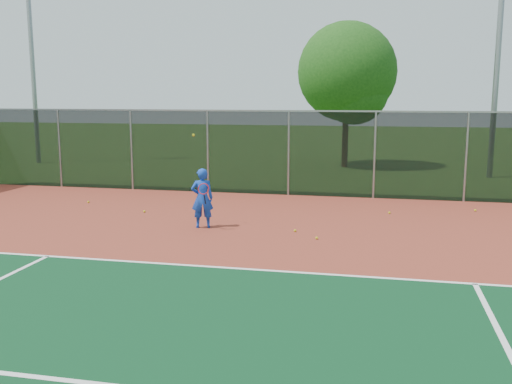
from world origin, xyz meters
TOP-DOWN VIEW (x-y plane):
  - ground at (0.00, 0.00)m, footprint 120.00×120.00m
  - court_apron at (0.00, 2.00)m, footprint 30.00×20.00m
  - fence_back at (0.00, 12.00)m, footprint 30.00×0.06m
  - tennis_player at (-4.47, 6.44)m, footprint 0.68×0.69m
  - practice_ball_1 at (-6.82, 7.98)m, footprint 0.07×0.07m
  - practice_ball_2 at (-9.27, 9.06)m, footprint 0.07×0.07m
  - practice_ball_3 at (3.12, 10.29)m, footprint 0.07×0.07m
  - practice_ball_4 at (-1.31, 5.80)m, footprint 0.07×0.07m
  - practice_ball_5 at (0.52, 9.35)m, footprint 0.07×0.07m
  - practice_ball_6 at (-1.95, 6.46)m, footprint 0.07×0.07m
  - floodlight_nw at (-17.65, 19.21)m, footprint 0.90×0.40m
  - floodlight_n at (4.93, 18.33)m, footprint 0.90×0.40m
  - tree_back_left at (-1.43, 20.75)m, footprint 4.86×4.86m

SIDE VIEW (x-z plane):
  - ground at x=0.00m, z-range 0.00..0.00m
  - court_apron at x=0.00m, z-range 0.00..0.02m
  - practice_ball_1 at x=-6.82m, z-range 0.02..0.09m
  - practice_ball_2 at x=-9.27m, z-range 0.02..0.09m
  - practice_ball_3 at x=3.12m, z-range 0.02..0.09m
  - practice_ball_4 at x=-1.31m, z-range 0.02..0.09m
  - practice_ball_5 at x=0.52m, z-range 0.02..0.09m
  - practice_ball_6 at x=-1.95m, z-range 0.02..0.09m
  - tennis_player at x=-4.47m, z-range -0.43..2.10m
  - fence_back at x=0.00m, z-range 0.05..3.08m
  - tree_back_left at x=-1.43m, z-range 0.91..8.04m
  - floodlight_nw at x=-17.65m, z-range 0.79..14.08m
  - floodlight_n at x=4.93m, z-range 0.79..14.08m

